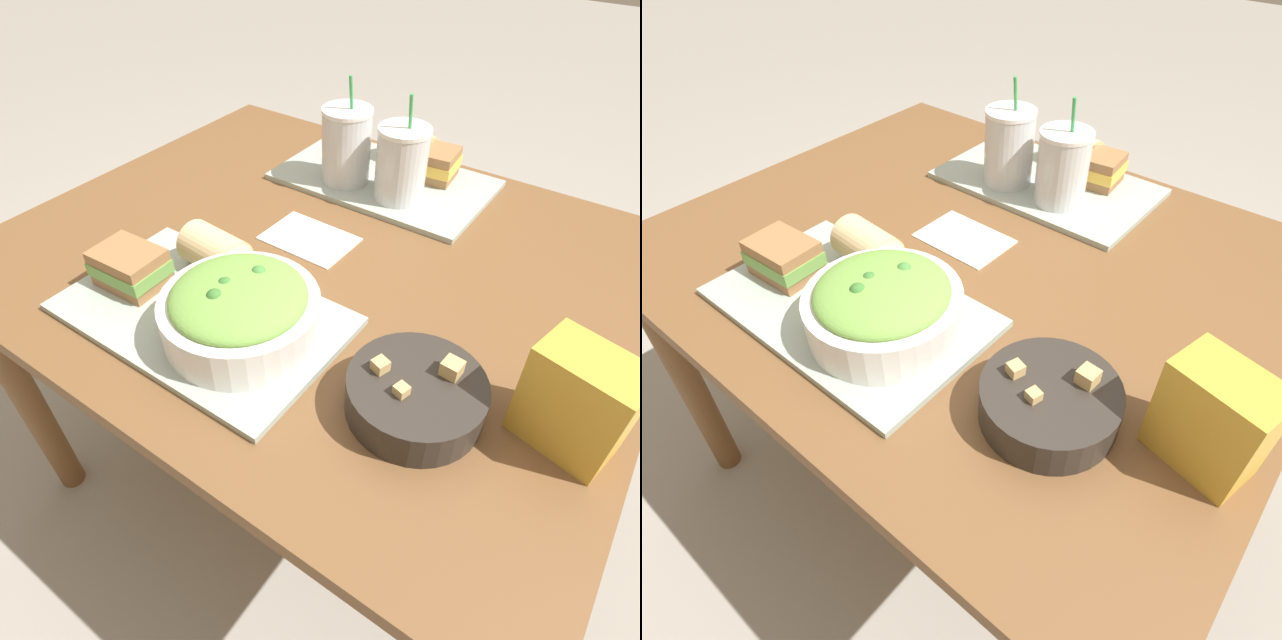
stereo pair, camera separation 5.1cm
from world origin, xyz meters
The scene contains 14 objects.
ground_plane centered at (0.00, 0.00, 0.00)m, with size 12.00×12.00×0.00m, color gray.
dining_table centered at (0.00, 0.00, 0.62)m, with size 1.16×0.96×0.71m.
tray_near centered at (-0.05, -0.25, 0.72)m, with size 0.45×0.28×0.01m.
tray_far centered at (-0.04, 0.30, 0.72)m, with size 0.45×0.28×0.01m.
salad_bowl centered at (0.03, -0.25, 0.77)m, with size 0.24×0.24×0.10m.
soup_bowl centered at (0.31, -0.23, 0.74)m, with size 0.19×0.19×0.08m.
sandwich_near centered at (-0.20, -0.27, 0.76)m, with size 0.12×0.09×0.06m.
baguette_near centered at (-0.11, -0.16, 0.76)m, with size 0.12×0.08×0.08m.
sandwich_far centered at (0.04, 0.36, 0.76)m, with size 0.12×0.10×0.06m.
baguette_far centered at (-0.02, 0.40, 0.76)m, with size 0.12×0.09×0.08m.
drink_cup_dark centered at (-0.10, 0.24, 0.80)m, with size 0.11×0.11×0.22m.
drink_cup_red centered at (0.03, 0.24, 0.79)m, with size 0.11×0.11×0.21m.
chip_bag centered at (0.49, -0.16, 0.78)m, with size 0.14×0.10×0.15m.
napkin_folded centered at (-0.04, 0.02, 0.71)m, with size 0.17×0.12×0.00m.
Camera 2 is at (0.51, -0.64, 1.29)m, focal length 30.00 mm.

